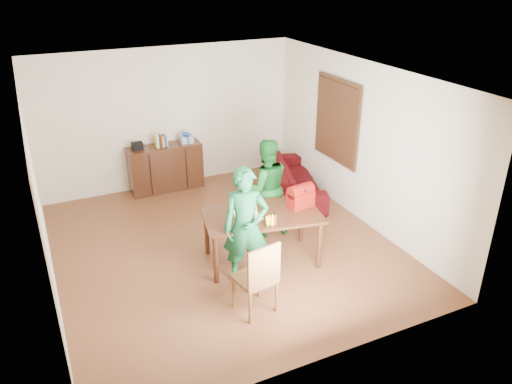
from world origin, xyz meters
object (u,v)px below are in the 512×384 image
table (262,220)px  laptop (249,216)px  red_bag (301,198)px  person_far (266,187)px  sofa (294,179)px  person_near (246,227)px  chair (255,291)px  bottle (275,219)px

table → laptop: bearing=-154.4°
laptop → red_bag: bearing=2.6°
person_far → laptop: 1.06m
laptop → sofa: laptop is taller
person_far → sofa: size_ratio=0.76×
person_far → red_bag: bearing=112.0°
table → person_near: size_ratio=1.07×
chair → sofa: chair is taller
person_near → sofa: 3.03m
person_near → laptop: (0.19, 0.30, -0.02)m
person_near → laptop: size_ratio=4.75×
person_near → table: bearing=59.6°
laptop → bottle: 0.39m
chair → red_bag: 1.68m
table → bottle: size_ratio=10.33×
table → person_far: 0.89m
chair → red_bag: (1.20, 1.00, 0.63)m
laptop → table: bearing=15.4°
bottle → sofa: (1.55, 2.21, -0.57)m
red_bag → sofa: red_bag is taller
person_near → bottle: (0.44, 0.00, 0.03)m
chair → sofa: bearing=43.4°
person_far → laptop: person_far is taller
person_far → laptop: (-0.67, -0.82, 0.03)m
red_bag → sofa: 2.20m
table → person_far: (0.43, 0.76, 0.12)m
laptop → bottle: size_ratio=2.02×
chair → sofa: 3.61m
bottle → person_far: bearing=70.0°
table → laptop: (-0.23, -0.06, 0.15)m
bottle → sofa: bearing=55.0°
person_near → red_bag: bearing=36.4°
chair → person_far: 2.13m
person_far → sofa: bearing=-127.3°
chair → bottle: chair is taller
person_far → bottle: (-0.41, -1.12, 0.07)m
chair → laptop: size_ratio=2.90×
person_near → sofa: size_ratio=0.80×
table → sofa: table is taller
table → bottle: 0.40m
red_bag → person_near: bearing=-171.2°
person_near → bottle: person_near is taller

